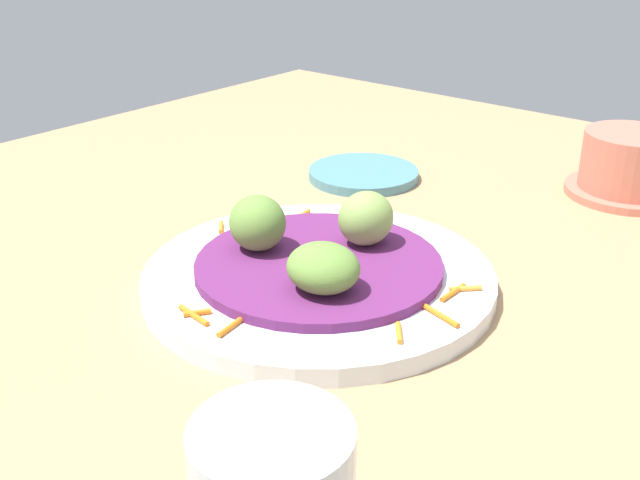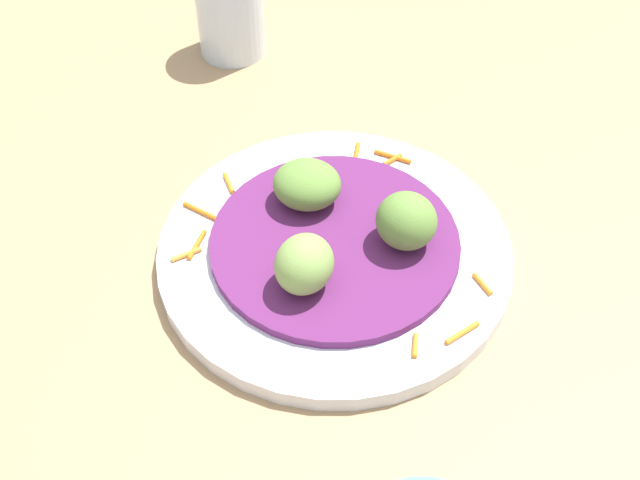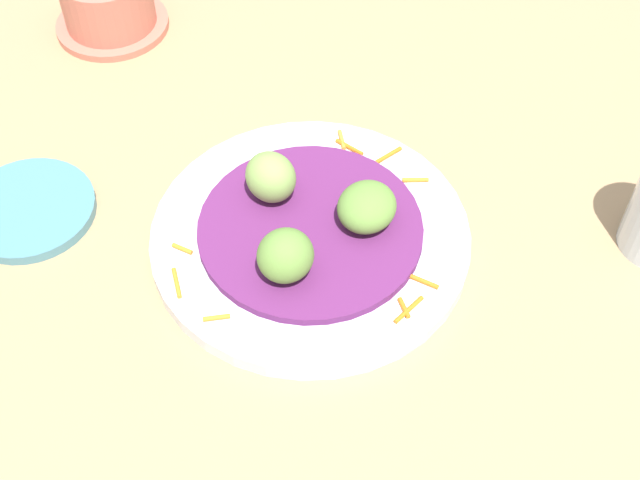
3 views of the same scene
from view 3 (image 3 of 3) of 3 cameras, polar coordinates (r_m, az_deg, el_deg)
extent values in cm
cube|color=tan|center=(79.06, -3.80, 1.21)|extent=(110.00, 110.00, 2.00)
cylinder|color=silver|center=(75.31, -0.78, 0.04)|extent=(27.83, 27.83, 1.49)
cylinder|color=#60235B|center=(74.42, -0.79, 0.59)|extent=(19.55, 19.55, 0.80)
cylinder|color=orange|center=(74.37, -9.07, -0.57)|extent=(0.72, 1.97, 0.40)
cylinder|color=orange|center=(81.02, 4.44, 5.55)|extent=(3.38, 1.28, 0.40)
cylinder|color=orange|center=(79.16, 6.32, 3.97)|extent=(1.78, 2.13, 0.40)
cylinder|color=orange|center=(70.14, 5.57, -4.48)|extent=(1.44, 1.82, 0.40)
cylinder|color=orange|center=(82.34, 1.45, 6.63)|extent=(1.98, 2.02, 0.40)
cylinder|color=orange|center=(71.88, 6.77, -2.69)|extent=(0.82, 2.90, 0.40)
cylinder|color=orange|center=(69.77, -6.84, -5.11)|extent=(1.85, 1.84, 0.40)
cylinder|color=orange|center=(72.36, -9.60, -2.71)|extent=(2.16, 2.61, 0.40)
cylinder|color=orange|center=(70.08, 5.88, -4.59)|extent=(3.36, 0.83, 0.40)
cylinder|color=orange|center=(81.65, 1.95, 6.14)|extent=(0.47, 3.05, 0.40)
ellipsoid|color=#84A851|center=(75.14, -3.27, 4.17)|extent=(5.19, 5.55, 4.48)
ellipsoid|color=olive|center=(69.41, -2.30, -1.03)|extent=(5.80, 5.66, 4.52)
ellipsoid|color=olive|center=(73.42, 3.10, 2.20)|extent=(6.12, 5.70, 3.57)
cylinder|color=teal|center=(82.18, -18.68, 1.93)|extent=(12.00, 12.00, 1.02)
cylinder|color=#C66B56|center=(100.58, -13.52, 13.68)|extent=(12.27, 12.27, 0.80)
camera|label=1|loc=(0.80, 43.69, 14.80)|focal=43.07mm
camera|label=2|loc=(0.76, -41.32, 34.56)|focal=46.65mm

